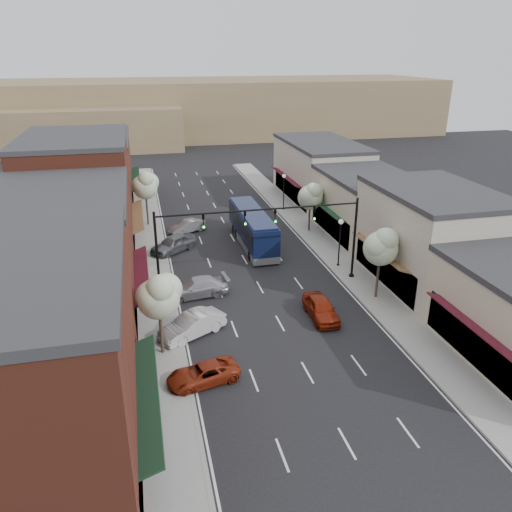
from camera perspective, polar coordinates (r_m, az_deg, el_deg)
ground at (r=33.99m, az=3.69°, el=-9.33°), size 160.00×160.00×0.00m
sidewalk_left at (r=49.39m, az=-12.00°, el=0.77°), size 2.80×73.00×0.15m
sidewalk_right at (r=52.28m, az=6.68°, el=2.34°), size 2.80×73.00×0.15m
curb_left at (r=49.42m, az=-10.39°, el=0.91°), size 0.25×73.00×0.17m
curb_right at (r=51.84m, az=5.22°, el=2.22°), size 0.25×73.00×0.17m
bldg_left_near at (r=23.97m, az=-24.84°, el=-11.92°), size 10.14×14.10×10.40m
bldg_left_midnear at (r=36.50m, az=-20.98°, el=-0.36°), size 10.14×14.10×9.40m
bldg_left_midfar at (r=49.49m, az=-19.36°, el=6.54°), size 10.14×14.10×10.90m
bldg_left_far at (r=65.27m, az=-18.05°, el=9.17°), size 10.14×18.10×8.40m
bldg_right_midnear at (r=42.74m, az=19.32°, el=2.04°), size 9.14×12.10×7.90m
bldg_right_midfar at (r=52.89m, az=12.46°, el=5.72°), size 9.14×12.10×6.40m
bldg_right_far at (r=65.24m, az=7.27°, el=9.62°), size 9.14×16.10×7.40m
hill_far at (r=118.51m, az=-9.39°, el=16.33°), size 120.00×30.00×12.00m
hill_near at (r=107.73m, az=-22.50°, el=13.34°), size 50.00×20.00×8.00m
signal_mast_right at (r=40.59m, az=8.22°, el=3.12°), size 8.22×0.46×7.00m
signal_mast_left at (r=38.09m, az=-7.77°, el=1.85°), size 8.22×0.46×7.00m
tree_right_near at (r=38.28m, az=14.18°, el=1.19°), size 2.85×2.65×5.95m
tree_right_far at (r=52.37m, az=6.29°, el=6.89°), size 2.85×2.65×5.43m
tree_left_near at (r=30.72m, az=-11.03°, el=-4.39°), size 2.85×2.65×5.69m
tree_left_far at (r=55.15m, az=-12.52°, el=7.94°), size 2.85×2.65×6.13m
lamp_post_near at (r=44.09m, az=9.58°, el=2.38°), size 0.44×0.44×4.44m
lamp_post_far at (r=59.86m, az=3.20°, el=7.98°), size 0.44×0.44×4.44m
coach_bus at (r=49.00m, az=-0.42°, el=3.27°), size 2.59×11.38×3.48m
red_hatchback at (r=36.29m, az=7.42°, el=-5.92°), size 1.86×4.46×1.51m
parked_car_a at (r=29.72m, az=-6.08°, el=-13.26°), size 4.54×2.83×1.17m
parked_car_b at (r=34.12m, az=-7.31°, el=-7.84°), size 4.91×3.74×1.55m
parked_car_c at (r=39.31m, az=-6.85°, el=-3.59°), size 5.28×2.56×1.48m
parked_car_d at (r=48.22m, az=-9.42°, el=1.39°), size 4.98×4.59×1.65m
parked_car_e at (r=53.41m, az=-7.85°, el=3.38°), size 4.23×2.93×1.32m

